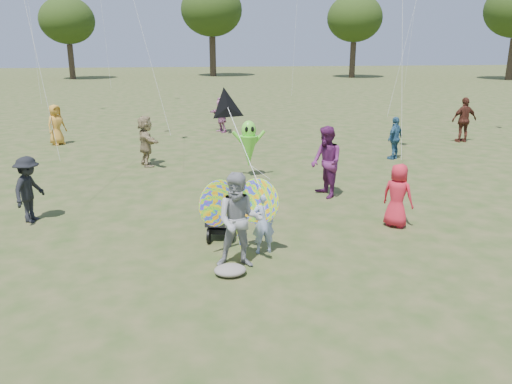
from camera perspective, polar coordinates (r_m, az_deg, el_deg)
The scene contains 17 objects.
ground at distance 9.02m, azimuth 2.62°, elevation -9.39°, with size 160.00×160.00×0.00m, color #51592B.
child_girl at distance 9.67m, azimuth 0.82°, elevation -3.52°, with size 0.46×0.30×1.25m, color #95A7D3.
adult_man at distance 8.99m, azimuth -1.92°, elevation -3.30°, with size 0.87×0.67×1.78m, color #94969A.
grey_bag at distance 8.97m, azimuth -2.98°, elevation -8.91°, with size 0.57×0.47×0.18m, color gray.
crowd_a at distance 11.48m, azimuth 15.88°, elevation -0.38°, with size 0.70×0.46×1.44m, color red.
crowd_b at distance 12.45m, azimuth -24.51°, elevation 0.27°, with size 0.99×0.57×1.53m, color black.
crowd_c at distance 18.28m, azimuth 15.60°, elevation 5.96°, with size 0.88×0.37×1.50m, color #2E5B7F.
crowd_d at distance 16.98m, azimuth -12.49°, elevation 5.71°, with size 1.56×0.50×1.68m, color #98845D.
crowd_e at distance 13.28m, azimuth 8.03°, elevation 3.40°, with size 0.92×0.72×1.89m, color #65215B.
crowd_g at distance 21.70m, azimuth -21.87°, elevation 7.15°, with size 0.79×0.51×1.61m, color gold.
crowd_h at distance 22.40m, azimuth 22.69°, elevation 7.61°, with size 1.08×0.45×1.84m, color #50251A.
crowd_j at distance 23.16m, azimuth -3.98°, elevation 8.82°, with size 1.49×0.47×1.60m, color #B9699A.
jogging_stroller at distance 10.55m, azimuth -4.30°, elevation -1.87°, with size 0.64×1.11×1.09m.
butterfly_kite at distance 9.50m, azimuth -1.92°, elevation -2.52°, with size 1.74×0.75×1.84m.
delta_kite_rig at distance 10.39m, azimuth -3.25°, elevation 9.62°, with size 0.89×2.11×1.67m.
alien_kite at distance 15.16m, azimuth -0.83°, elevation 5.31°, with size 1.12×0.69×1.74m.
tree_line at distance 53.28m, azimuth -2.54°, elevation 19.81°, with size 91.78×33.60×10.79m.
Camera 1 is at (-1.53, -7.96, 3.97)m, focal length 35.00 mm.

